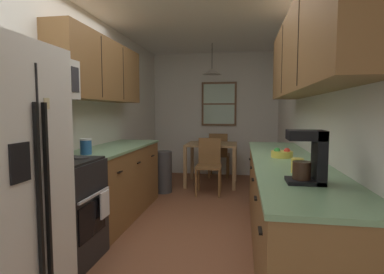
# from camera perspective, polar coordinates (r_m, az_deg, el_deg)

# --- Properties ---
(ground_plane) EXTENTS (12.00, 12.00, 0.00)m
(ground_plane) POSITION_cam_1_polar(r_m,az_deg,el_deg) (4.10, 0.70, -14.29)
(ground_plane) COLOR brown
(wall_left) EXTENTS (0.10, 9.00, 2.55)m
(wall_left) POSITION_cam_1_polar(r_m,az_deg,el_deg) (4.29, -17.45, 3.71)
(wall_left) COLOR silver
(wall_left) RESTS_ON ground
(wall_right) EXTENTS (0.10, 9.00, 2.55)m
(wall_right) POSITION_cam_1_polar(r_m,az_deg,el_deg) (3.90, 20.76, 3.53)
(wall_right) COLOR silver
(wall_right) RESTS_ON ground
(wall_back) EXTENTS (4.40, 0.10, 2.55)m
(wall_back) POSITION_cam_1_polar(r_m,az_deg,el_deg) (6.50, 4.27, 4.24)
(wall_back) COLOR silver
(wall_back) RESTS_ON ground
(ceiling_slab) EXTENTS (4.40, 9.00, 0.08)m
(ceiling_slab) POSITION_cam_1_polar(r_m,az_deg,el_deg) (4.07, 0.74, 22.71)
(ceiling_slab) COLOR white
(stove_range) EXTENTS (0.66, 0.66, 1.10)m
(stove_range) POSITION_cam_1_polar(r_m,az_deg,el_deg) (2.99, -23.66, -12.55)
(stove_range) COLOR black
(stove_range) RESTS_ON ground
(microwave_over_range) EXTENTS (0.39, 0.60, 0.35)m
(microwave_over_range) POSITION_cam_1_polar(r_m,az_deg,el_deg) (2.93, -26.32, 9.91)
(microwave_over_range) COLOR white
(counter_left) EXTENTS (0.64, 1.82, 0.90)m
(counter_left) POSITION_cam_1_polar(r_m,az_deg,el_deg) (4.05, -14.03, -8.03)
(counter_left) COLOR brown
(counter_left) RESTS_ON ground
(upper_cabinets_left) EXTENTS (0.33, 1.90, 0.74)m
(upper_cabinets_left) POSITION_cam_1_polar(r_m,az_deg,el_deg) (3.99, -16.63, 11.77)
(upper_cabinets_left) COLOR brown
(counter_right) EXTENTS (0.64, 3.14, 0.90)m
(counter_right) POSITION_cam_1_polar(r_m,az_deg,el_deg) (3.05, 17.21, -12.39)
(counter_right) COLOR brown
(counter_right) RESTS_ON ground
(upper_cabinets_right) EXTENTS (0.33, 2.82, 0.75)m
(upper_cabinets_right) POSITION_cam_1_polar(r_m,az_deg,el_deg) (2.94, 20.87, 14.97)
(upper_cabinets_right) COLOR brown
(dining_table) EXTENTS (0.90, 0.80, 0.76)m
(dining_table) POSITION_cam_1_polar(r_m,az_deg,el_deg) (5.58, 3.67, -2.46)
(dining_table) COLOR #A87F51
(dining_table) RESTS_ON ground
(dining_chair_near) EXTENTS (0.41, 0.41, 0.90)m
(dining_chair_near) POSITION_cam_1_polar(r_m,az_deg,el_deg) (5.00, 3.19, -4.86)
(dining_chair_near) COLOR brown
(dining_chair_near) RESTS_ON ground
(dining_chair_far) EXTENTS (0.41, 0.41, 0.90)m
(dining_chair_far) POSITION_cam_1_polar(r_m,az_deg,el_deg) (6.19, 5.01, -2.99)
(dining_chair_far) COLOR brown
(dining_chair_far) RESTS_ON ground
(pendant_light) EXTENTS (0.33, 0.33, 0.55)m
(pendant_light) POSITION_cam_1_polar(r_m,az_deg,el_deg) (5.58, 3.75, 12.10)
(pendant_light) COLOR black
(back_window) EXTENTS (0.72, 0.05, 0.91)m
(back_window) POSITION_cam_1_polar(r_m,az_deg,el_deg) (6.42, 5.06, 6.16)
(back_window) COLOR brown
(trash_bin) EXTENTS (0.29, 0.29, 0.68)m
(trash_bin) POSITION_cam_1_polar(r_m,az_deg,el_deg) (5.10, -5.40, -6.49)
(trash_bin) COLOR #3F3F42
(trash_bin) RESTS_ON ground
(storage_canister) EXTENTS (0.12, 0.12, 0.16)m
(storage_canister) POSITION_cam_1_polar(r_m,az_deg,el_deg) (3.32, -19.21, -1.69)
(storage_canister) COLOR #265999
(storage_canister) RESTS_ON counter_left
(dish_towel) EXTENTS (0.02, 0.16, 0.24)m
(dish_towel) POSITION_cam_1_polar(r_m,az_deg,el_deg) (2.95, -15.98, -11.98)
(dish_towel) COLOR white
(coffee_maker) EXTENTS (0.22, 0.18, 0.33)m
(coffee_maker) POSITION_cam_1_polar(r_m,az_deg,el_deg) (2.00, 21.31, -3.29)
(coffee_maker) COLOR black
(coffee_maker) RESTS_ON counter_right
(mug_by_coffeemaker) EXTENTS (0.13, 0.09, 0.11)m
(mug_by_coffeemaker) POSITION_cam_1_polar(r_m,az_deg,el_deg) (2.33, 19.11, -5.06)
(mug_by_coffeemaker) COLOR #E5CC4C
(mug_by_coffeemaker) RESTS_ON counter_right
(fruit_bowl) EXTENTS (0.20, 0.20, 0.09)m
(fruit_bowl) POSITION_cam_1_polar(r_m,az_deg,el_deg) (3.06, 16.45, -2.98)
(fruit_bowl) COLOR #E5D14C
(fruit_bowl) RESTS_ON counter_right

